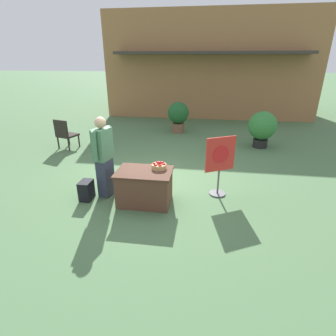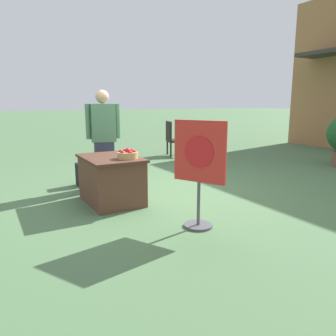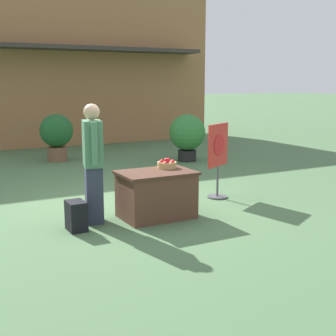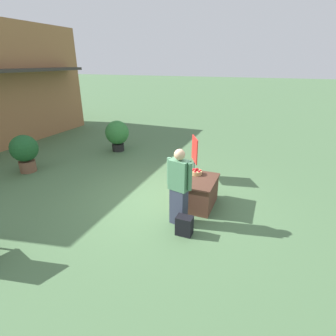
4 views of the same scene
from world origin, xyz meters
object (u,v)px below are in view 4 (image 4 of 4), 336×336
Objects in this scene: apple_basket at (196,172)px; person_visitor at (179,187)px; backpack at (184,226)px; poster_board at (194,156)px; potted_plant_far_right at (24,151)px; potted_plant_far_left at (117,134)px; display_table at (199,192)px.

person_visitor is at bearing 178.00° from apple_basket.
apple_basket is 0.17× the size of person_visitor.
backpack is 0.32× the size of poster_board.
potted_plant_far_right is at bearing 92.31° from apple_basket.
backpack is at bearing -172.14° from apple_basket.
backpack is 0.34× the size of potted_plant_far_left.
apple_basket is at bearing 10.97° from person_visitor.
potted_plant_far_right reaches higher than display_table.
apple_basket is at bearing 7.86° from backpack.
apple_basket is at bearing -99.92° from poster_board.
display_table is at bearing -125.71° from potted_plant_far_left.
display_table is 0.92× the size of potted_plant_far_right.
person_visitor is 4.17× the size of backpack.
apple_basket is at bearing 31.63° from display_table.
apple_basket is 4.95m from potted_plant_far_left.
display_table is 1.29m from backpack.
potted_plant_far_right is at bearing 77.33° from backpack.
poster_board is 1.08× the size of potted_plant_far_left.
display_table is at bearing -0.00° from person_visitor.
backpack is (-1.28, -0.04, -0.15)m from display_table.
backpack is at bearing -131.38° from person_visitor.
apple_basket is 5.69m from potted_plant_far_right.
backpack is 2.93m from poster_board.
display_table is 0.92× the size of potted_plant_far_left.
poster_board is at bearing 21.64° from person_visitor.
poster_board is (1.53, 0.59, 0.39)m from display_table.
poster_board is 3.99m from potted_plant_far_left.
display_table is at bearing -148.37° from apple_basket.
display_table is 1.68m from poster_board.
potted_plant_far_right is at bearing 93.23° from person_visitor.
poster_board is 1.08× the size of potted_plant_far_right.
poster_board reaches higher than apple_basket.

